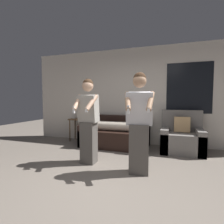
{
  "coord_description": "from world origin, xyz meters",
  "views": [
    {
      "loc": [
        0.82,
        -2.29,
        1.25
      ],
      "look_at": [
        -0.18,
        0.7,
        1.03
      ],
      "focal_mm": 28.0,
      "sensor_mm": 36.0,
      "label": 1
    }
  ],
  "objects_px": {
    "person_left": "(88,120)",
    "side_table": "(77,123)",
    "couch": "(115,135)",
    "armchair": "(182,138)",
    "person_right": "(139,123)"
  },
  "relations": [
    {
      "from": "person_left",
      "to": "couch",
      "type": "bearing_deg",
      "value": 84.87
    },
    {
      "from": "side_table",
      "to": "armchair",
      "type": "bearing_deg",
      "value": -4.15
    },
    {
      "from": "person_right",
      "to": "side_table",
      "type": "bearing_deg",
      "value": 140.55
    },
    {
      "from": "couch",
      "to": "person_left",
      "type": "height_order",
      "value": "person_left"
    },
    {
      "from": "armchair",
      "to": "person_right",
      "type": "xyz_separation_m",
      "value": [
        -0.76,
        -1.59,
        0.53
      ]
    },
    {
      "from": "person_left",
      "to": "side_table",
      "type": "bearing_deg",
      "value": 125.63
    },
    {
      "from": "side_table",
      "to": "couch",
      "type": "bearing_deg",
      "value": -10.86
    },
    {
      "from": "armchair",
      "to": "person_left",
      "type": "relative_size",
      "value": 0.6
    },
    {
      "from": "couch",
      "to": "person_left",
      "type": "bearing_deg",
      "value": -95.13
    },
    {
      "from": "armchair",
      "to": "side_table",
      "type": "xyz_separation_m",
      "value": [
        -2.95,
        0.21,
        0.21
      ]
    },
    {
      "from": "person_left",
      "to": "person_right",
      "type": "height_order",
      "value": "person_right"
    },
    {
      "from": "side_table",
      "to": "person_left",
      "type": "height_order",
      "value": "person_left"
    },
    {
      "from": "couch",
      "to": "armchair",
      "type": "distance_m",
      "value": 1.67
    },
    {
      "from": "couch",
      "to": "side_table",
      "type": "relative_size",
      "value": 2.12
    },
    {
      "from": "couch",
      "to": "person_left",
      "type": "xyz_separation_m",
      "value": [
        -0.12,
        -1.38,
        0.55
      ]
    }
  ]
}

